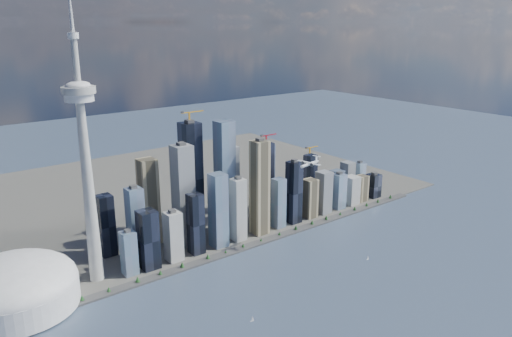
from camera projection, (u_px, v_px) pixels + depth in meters
ground at (330, 297)px, 875.38m from camera, size 4000.00×4000.00×0.00m
seawall at (245, 247)px, 1063.97m from camera, size 1100.00×22.00×4.00m
land at (150, 193)px, 1404.58m from camera, size 1400.00×900.00×3.00m
shoreline_trees at (245, 244)px, 1062.05m from camera, size 960.53×7.20×8.80m
skyscraper_cluster at (243, 194)px, 1140.89m from camera, size 736.00×142.00×278.42m
needle_tower at (85, 159)px, 866.44m from camera, size 56.00×56.00×550.50m
dome_stadium at (16, 287)px, 831.67m from camera, size 200.00×200.00×86.00m
airplane at (310, 164)px, 1022.96m from camera, size 63.61×56.50×15.54m
sailboat_west at (252, 319)px, 803.94m from camera, size 7.06×3.10×9.76m
sailboat_east at (368, 258)px, 1013.58m from camera, size 6.46×2.40×8.93m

